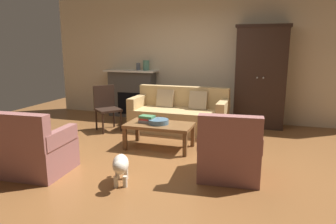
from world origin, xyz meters
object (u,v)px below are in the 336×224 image
Objects in this scene: couch at (180,115)px; mantel_vase_slate at (138,67)px; fireplace at (132,93)px; book_stack at (147,119)px; side_chair_wooden at (106,105)px; armchair_near_left at (36,151)px; fruit_bowl at (159,122)px; armoire at (261,77)px; armchair_near_right at (230,154)px; coffee_table at (159,127)px; dog at (120,165)px; mantel_vase_jade at (146,65)px.

mantel_vase_slate is (-1.26, 0.88, 0.89)m from couch.
fireplace is 2.41m from book_stack.
book_stack is 1.54× the size of mantel_vase_slate.
side_chair_wooden reaches higher than couch.
fireplace is at bearing 93.58° from armchair_near_left.
fruit_bowl is 0.38× the size of armchair_near_left.
armoire is 2.94m from armchair_near_right.
couch is at bearing -31.89° from fireplace.
book_stack is (-0.22, 0.01, 0.11)m from coffee_table.
coffee_table is (-1.52, -2.02, -0.69)m from armoire.
dog is at bearing -90.07° from couch.
armoire is at bearing 22.89° from side_chair_wooden.
armchair_near_left is at bearing -114.25° from couch.
fruit_bowl is 1.99× the size of mantel_vase_slate.
fireplace is at bearing 120.10° from book_stack.
armchair_near_left is (-1.21, -1.50, -0.05)m from coffee_table.
armoire is 2.77m from mantel_vase_slate.
armchair_near_left is 1.22m from dog.
mantel_vase_jade is 1.53m from side_chair_wooden.
side_chair_wooden is (-2.66, 1.60, 0.20)m from armchair_near_right.
side_chair_wooden reaches higher than coffee_table.
mantel_vase_jade is at bearing 116.51° from fruit_bowl.
couch is 1.75× the size of coffee_table.
armchair_near_left is 2.55m from armchair_near_right.
book_stack is (1.21, -2.08, -0.09)m from fireplace.
mantel_vase_slate reaches higher than armchair_near_left.
book_stack is at bearing 98.93° from dog.
mantel_vase_slate is (0.18, -0.02, 0.64)m from fireplace.
armchair_near_right is at bearing -95.31° from armoire.
mantel_vase_slate reaches higher than coffee_table.
mantel_vase_jade reaches higher than side_chair_wooden.
book_stack is 1.51m from dog.
mantel_vase_jade is 3.82m from armchair_near_right.
fireplace is 5.48× the size of mantel_vase_jade.
fruit_bowl is 1.30× the size of book_stack.
side_chair_wooden reaches higher than armchair_near_left.
armoire is at bearing 52.24° from armchair_near_left.
side_chair_wooden is (-2.93, -1.24, -0.54)m from armoire.
mantel_vase_slate is 0.31× the size of dog.
book_stack is at bearing -63.55° from mantel_vase_slate.
dog is at bearing -152.96° from armchair_near_right.
mantel_vase_jade is (0.38, -0.02, 0.67)m from fireplace.
mantel_vase_jade is at bearing 74.55° from side_chair_wooden.
fireplace is 7.52× the size of mantel_vase_slate.
couch is 11.52× the size of mantel_vase_slate.
couch reaches higher than fruit_bowl.
couch is 1.20m from coffee_table.
mantel_vase_jade is 0.26× the size of armchair_near_left.
mantel_vase_jade is at bearing 0.00° from mantel_vase_slate.
armchair_near_left is at bearing -89.28° from mantel_vase_slate.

